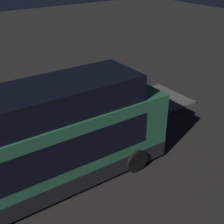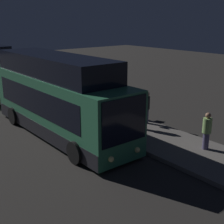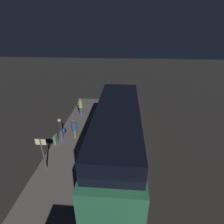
{
  "view_description": "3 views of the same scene",
  "coord_description": "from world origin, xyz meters",
  "px_view_note": "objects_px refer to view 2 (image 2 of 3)",
  "views": [
    {
      "loc": [
        -3.67,
        -9.31,
        8.19
      ],
      "look_at": [
        3.19,
        0.6,
        1.92
      ],
      "focal_mm": 50.0,
      "sensor_mm": 36.0,
      "label": 1
    },
    {
      "loc": [
        13.29,
        -7.62,
        5.87
      ],
      "look_at": [
        3.19,
        0.6,
        1.92
      ],
      "focal_mm": 50.0,
      "sensor_mm": 36.0,
      "label": 2
    },
    {
      "loc": [
        -9.18,
        -0.35,
        8.09
      ],
      "look_at": [
        3.19,
        0.6,
        1.92
      ],
      "focal_mm": 28.0,
      "sensor_mm": 36.0,
      "label": 3
    }
  ],
  "objects_px": {
    "passenger_boarding": "(139,113)",
    "passenger_waiting": "(147,106)",
    "bus_lead": "(58,100)",
    "suitcase": "(144,114)",
    "passenger_with_bags": "(207,130)",
    "sign_post": "(111,90)"
  },
  "relations": [
    {
      "from": "passenger_boarding",
      "to": "passenger_waiting",
      "type": "height_order",
      "value": "passenger_waiting"
    },
    {
      "from": "bus_lead",
      "to": "suitcase",
      "type": "height_order",
      "value": "bus_lead"
    },
    {
      "from": "passenger_with_bags",
      "to": "bus_lead",
      "type": "bearing_deg",
      "value": 149.46
    },
    {
      "from": "passenger_boarding",
      "to": "passenger_waiting",
      "type": "relative_size",
      "value": 0.88
    },
    {
      "from": "passenger_boarding",
      "to": "sign_post",
      "type": "relative_size",
      "value": 0.71
    },
    {
      "from": "suitcase",
      "to": "sign_post",
      "type": "height_order",
      "value": "sign_post"
    },
    {
      "from": "passenger_boarding",
      "to": "sign_post",
      "type": "distance_m",
      "value": 3.59
    },
    {
      "from": "passenger_boarding",
      "to": "suitcase",
      "type": "bearing_deg",
      "value": -157.96
    },
    {
      "from": "passenger_boarding",
      "to": "sign_post",
      "type": "height_order",
      "value": "sign_post"
    },
    {
      "from": "passenger_boarding",
      "to": "passenger_with_bags",
      "type": "bearing_deg",
      "value": 84.34
    },
    {
      "from": "sign_post",
      "to": "passenger_boarding",
      "type": "bearing_deg",
      "value": -14.48
    },
    {
      "from": "passenger_boarding",
      "to": "passenger_with_bags",
      "type": "distance_m",
      "value": 3.9
    },
    {
      "from": "bus_lead",
      "to": "passenger_waiting",
      "type": "bearing_deg",
      "value": 64.64
    },
    {
      "from": "bus_lead",
      "to": "passenger_boarding",
      "type": "height_order",
      "value": "bus_lead"
    },
    {
      "from": "sign_post",
      "to": "suitcase",
      "type": "bearing_deg",
      "value": 7.65
    },
    {
      "from": "passenger_waiting",
      "to": "sign_post",
      "type": "relative_size",
      "value": 0.81
    },
    {
      "from": "passenger_waiting",
      "to": "sign_post",
      "type": "xyz_separation_m",
      "value": [
        -3.07,
        -0.04,
        0.38
      ]
    },
    {
      "from": "suitcase",
      "to": "bus_lead",
      "type": "bearing_deg",
      "value": -108.75
    },
    {
      "from": "suitcase",
      "to": "sign_post",
      "type": "xyz_separation_m",
      "value": [
        -2.59,
        -0.35,
        1.05
      ]
    },
    {
      "from": "bus_lead",
      "to": "suitcase",
      "type": "distance_m",
      "value": 5.08
    },
    {
      "from": "passenger_waiting",
      "to": "passenger_with_bags",
      "type": "relative_size",
      "value": 1.06
    },
    {
      "from": "passenger_with_bags",
      "to": "sign_post",
      "type": "height_order",
      "value": "sign_post"
    }
  ]
}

